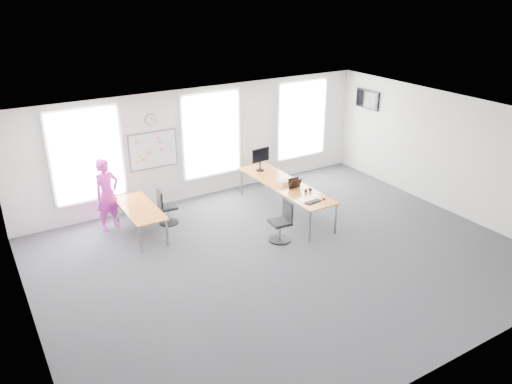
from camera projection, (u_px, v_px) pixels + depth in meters
floor at (284, 257)px, 10.81m from camera, size 10.00×10.00×0.00m
ceiling at (287, 123)px, 9.62m from camera, size 10.00×10.00×0.00m
wall_back at (201, 143)px, 13.36m from camera, size 10.00×0.00×10.00m
wall_front at (445, 290)px, 7.08m from camera, size 10.00×0.00×10.00m
wall_left at (23, 260)px, 7.83m from camera, size 0.00×10.00×10.00m
wall_right at (449, 153)px, 12.60m from camera, size 0.00×10.00×10.00m
window_left at (87, 156)px, 11.82m from camera, size 1.60×0.06×2.20m
window_mid at (211, 135)px, 13.40m from camera, size 1.60×0.06×2.20m
window_right at (302, 119)px, 14.83m from camera, size 1.60×0.06×2.20m
desk_right at (285, 186)px, 12.60m from camera, size 0.87×3.26×0.79m
desk_left at (140, 210)px, 11.60m from camera, size 0.73×1.84×0.67m
chair_right at (282, 224)px, 11.38m from camera, size 0.51×0.51×0.95m
chair_left at (166, 209)px, 12.16m from camera, size 0.48×0.48×0.90m
person at (107, 194)px, 11.75m from camera, size 0.75×0.62×1.76m
whiteboard at (153, 150)px, 12.67m from camera, size 1.20×0.03×0.90m
wall_clock at (151, 119)px, 12.35m from camera, size 0.30×0.04×0.30m
tv at (367, 99)px, 14.62m from camera, size 0.06×0.90×0.55m
keyboard at (313, 202)px, 11.56m from camera, size 0.43×0.21×0.02m
mouse at (324, 199)px, 11.67m from camera, size 0.06×0.10×0.04m
lens_cap at (311, 195)px, 11.93m from camera, size 0.07×0.07×0.01m
headphones at (308, 190)px, 12.08m from camera, size 0.17×0.09×0.10m
laptop_sleeve at (295, 183)px, 12.28m from camera, size 0.32×0.17×0.26m
paper_stack at (283, 183)px, 12.52m from camera, size 0.33×0.27×0.10m
monitor at (260, 157)px, 13.30m from camera, size 0.57×0.23×0.63m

